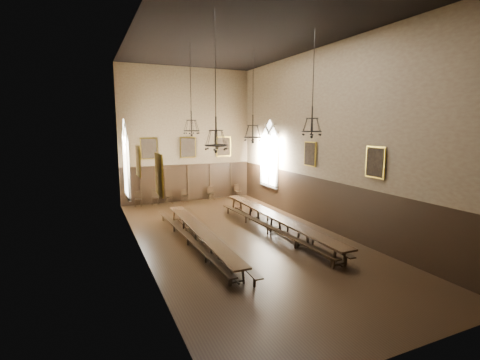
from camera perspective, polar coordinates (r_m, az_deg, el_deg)
floor at (r=16.35m, az=0.32°, el=-9.58°), size 9.00×18.00×0.02m
ceiling at (r=15.95m, az=0.36°, el=22.82°), size 9.00×18.00×0.02m
wall_back at (r=24.00m, az=-8.68°, el=7.23°), size 9.00×0.02×9.00m
wall_front at (r=8.22m, az=27.37°, el=3.10°), size 9.00×0.02×9.00m
wall_left at (r=14.25m, az=-16.49°, el=5.82°), size 0.02×18.00×9.00m
wall_right at (r=17.85m, az=13.72°, el=6.50°), size 0.02×18.00×9.00m
wainscot_panelling at (r=15.99m, az=0.33°, el=-5.30°), size 9.00×18.00×2.50m
table_left at (r=15.45m, az=-6.57°, el=-9.32°), size 0.76×9.24×0.72m
table_right at (r=17.29m, az=5.82°, el=-7.11°), size 0.82×10.62×0.83m
bench_left_outer at (r=15.56m, az=-8.59°, el=-9.57°), size 0.66×9.48×0.43m
bench_left_inner at (r=15.77m, az=-4.59°, el=-9.17°), size 0.76×10.14×0.46m
bench_right_inner at (r=16.91m, az=4.57°, el=-7.95°), size 0.85×9.66×0.43m
bench_right_outer at (r=17.36m, az=7.82°, el=-7.57°), size 0.67×9.59×0.43m
chair_0 at (r=23.42m, az=-16.38°, el=-3.46°), size 0.52×0.52×0.97m
chair_1 at (r=23.56m, az=-13.77°, el=-3.26°), size 0.54×0.54×0.99m
chair_2 at (r=23.72m, az=-11.48°, el=-3.19°), size 0.40×0.40×0.87m
chair_3 at (r=24.01m, az=-9.07°, el=-2.97°), size 0.41×0.41×0.88m
chair_5 at (r=24.51m, az=-4.78°, el=-2.59°), size 0.46×0.46×0.95m
chair_7 at (r=25.26m, az=-0.38°, el=-2.22°), size 0.49×0.49×0.94m
chandelier_back_left at (r=17.03m, az=-7.98°, el=9.03°), size 0.77×0.77×4.21m
chandelier_back_right at (r=18.42m, az=2.12°, el=7.89°), size 0.95×0.95×4.60m
chandelier_front_left at (r=12.11m, az=-3.95°, el=7.24°), size 0.80×0.80×4.64m
chandelier_front_right at (r=14.79m, az=11.70°, el=8.90°), size 0.83×0.83×4.21m
portrait_back_0 at (r=23.35m, az=-14.72°, el=5.03°), size 1.10×0.12×1.40m
portrait_back_1 at (r=23.91m, az=-8.55°, el=5.31°), size 1.10×0.12×1.40m
portrait_back_2 at (r=24.73m, az=-2.71°, el=5.52°), size 1.10×0.12×1.40m
portrait_left_0 at (r=15.31m, az=-16.39°, el=3.01°), size 0.12×1.00×1.30m
portrait_left_1 at (r=10.90m, az=-13.13°, el=0.85°), size 0.12×1.00×1.30m
portrait_right_0 at (r=18.63m, az=11.43°, el=4.20°), size 0.12×1.00×1.30m
portrait_right_1 at (r=15.21m, az=21.31°, el=2.72°), size 0.12×1.00×1.30m
window_right at (r=22.48m, az=4.83°, el=4.38°), size 0.20×2.20×4.60m
window_left at (r=19.79m, az=-18.29°, el=3.33°), size 0.20×2.20×4.60m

